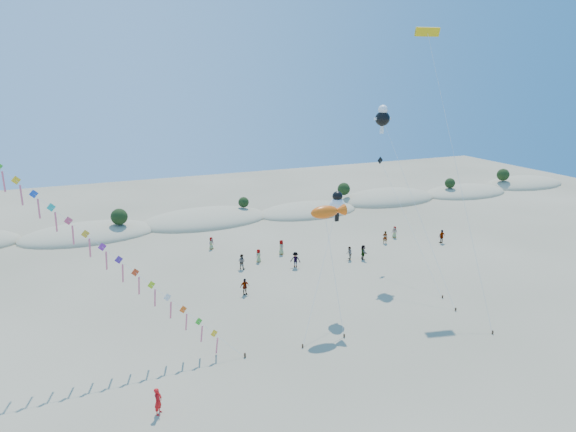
# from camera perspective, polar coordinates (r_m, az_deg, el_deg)

# --- Properties ---
(ground) EXTENTS (160.00, 160.00, 0.00)m
(ground) POSITION_cam_1_polar(r_m,az_deg,el_deg) (33.54, 9.52, -21.43)
(ground) COLOR #7E7257
(ground) RESTS_ON ground
(dune_ridge) EXTENTS (145.30, 11.49, 5.57)m
(dune_ridge) POSITION_cam_1_polar(r_m,az_deg,el_deg) (72.10, -8.93, -0.44)
(dune_ridge) COLOR gray
(dune_ridge) RESTS_ON ground
(kite_train) EXTENTS (24.86, 11.62, 23.75)m
(kite_train) POSITION_cam_1_polar(r_m,az_deg,el_deg) (37.87, -27.71, 2.03)
(kite_train) COLOR #3F2D1E
(kite_train) RESTS_ON ground
(fish_kite) EXTENTS (3.14, 4.67, 10.09)m
(fish_kite) POSITION_cam_1_polar(r_m,az_deg,el_deg) (40.38, 4.79, 0.50)
(fish_kite) COLOR #3F2D1E
(fish_kite) RESTS_ON ground
(cartoon_kite_low) EXTENTS (6.93, 7.13, 10.65)m
(cartoon_kite_low) POSITION_cam_1_polar(r_m,az_deg,el_deg) (43.17, 5.85, 1.47)
(cartoon_kite_low) COLOR #3F2D1E
(cartoon_kite_low) RESTS_ON ground
(cartoon_kite_high) EXTENTS (2.00, 13.89, 17.62)m
(cartoon_kite_high) POSITION_cam_1_polar(r_m,az_deg,el_deg) (52.55, 11.16, 11.42)
(cartoon_kite_high) COLOR #3F2D1E
(cartoon_kite_high) RESTS_ON ground
(parafoil_kite) EXTENTS (3.52, 14.83, 25.03)m
(parafoil_kite) POSITION_cam_1_polar(r_m,az_deg,el_deg) (51.14, 16.30, 19.73)
(parafoil_kite) COLOR #3F2D1E
(parafoil_kite) RESTS_ON ground
(dark_kite) EXTENTS (0.85, 12.48, 11.86)m
(dark_kite) POSITION_cam_1_polar(r_m,az_deg,el_deg) (52.77, 12.94, 1.83)
(dark_kite) COLOR #3F2D1E
(dark_kite) RESTS_ON ground
(flyer_foreground) EXTENTS (0.73, 0.79, 1.81)m
(flyer_foreground) POSITION_cam_1_polar(r_m,az_deg,el_deg) (33.12, -15.14, -20.43)
(flyer_foreground) COLOR red
(flyer_foreground) RESTS_ON ground
(beachgoers) EXTENTS (28.90, 14.70, 1.78)m
(beachgoers) POSITION_cam_1_polar(r_m,az_deg,el_deg) (56.20, 3.68, -4.27)
(beachgoers) COLOR slate
(beachgoers) RESTS_ON ground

